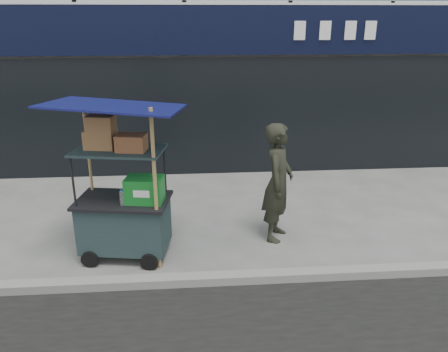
{
  "coord_description": "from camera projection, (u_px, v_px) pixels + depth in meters",
  "views": [
    {
      "loc": [
        0.06,
        -4.89,
        3.16
      ],
      "look_at": [
        0.53,
        1.2,
        0.92
      ],
      "focal_mm": 35.0,
      "sensor_mm": 36.0,
      "label": 1
    }
  ],
  "objects": [
    {
      "name": "ground",
      "position": [
        190.0,
        275.0,
        5.66
      ],
      "size": [
        80.0,
        80.0,
        0.0
      ],
      "primitive_type": "plane",
      "color": "#5F5F5B",
      "rests_on": "ground"
    },
    {
      "name": "curb",
      "position": [
        190.0,
        280.0,
        5.45
      ],
      "size": [
        80.0,
        0.18,
        0.12
      ],
      "primitive_type": "cube",
      "color": "gray",
      "rests_on": "ground"
    },
    {
      "name": "vendor_cart",
      "position": [
        124.0,
        205.0,
        5.87
      ],
      "size": [
        1.79,
        1.4,
        2.2
      ],
      "rotation": [
        0.0,
        0.0,
        -0.16
      ],
      "color": "#182829",
      "rests_on": "ground"
    },
    {
      "name": "vendor_man",
      "position": [
        278.0,
        183.0,
        6.35
      ],
      "size": [
        0.64,
        0.76,
        1.77
      ],
      "primitive_type": "imported",
      "rotation": [
        0.0,
        0.0,
        1.18
      ],
      "color": "black",
      "rests_on": "ground"
    }
  ]
}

